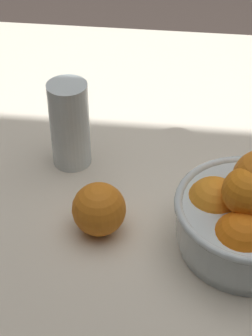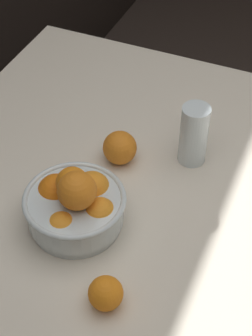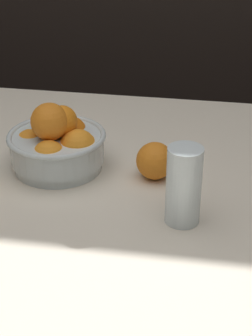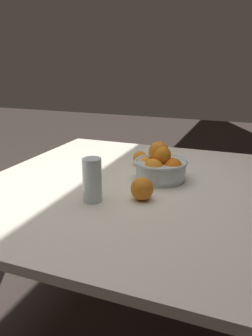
% 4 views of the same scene
% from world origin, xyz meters
% --- Properties ---
extents(dining_table, '(1.26, 1.16, 0.75)m').
position_xyz_m(dining_table, '(0.00, 0.00, 0.68)').
color(dining_table, beige).
rests_on(dining_table, ground_plane).
extents(fruit_bowl, '(0.22, 0.22, 0.16)m').
position_xyz_m(fruit_bowl, '(-0.08, 0.12, 0.81)').
color(fruit_bowl, silver).
rests_on(fruit_bowl, dining_table).
extents(juice_glass, '(0.07, 0.07, 0.16)m').
position_xyz_m(juice_glass, '(0.21, -0.05, 0.82)').
color(juice_glass, '#F4A314').
rests_on(juice_glass, dining_table).
extents(orange_loose_near_bowl, '(0.08, 0.08, 0.08)m').
position_xyz_m(orange_loose_near_bowl, '(0.14, 0.11, 0.79)').
color(orange_loose_near_bowl, orange).
rests_on(orange_loose_near_bowl, dining_table).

